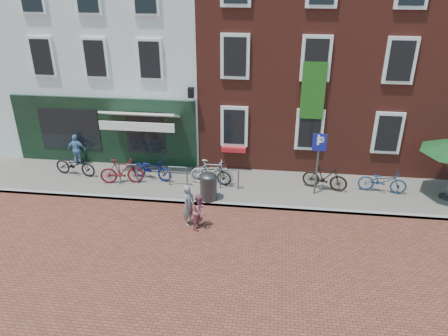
# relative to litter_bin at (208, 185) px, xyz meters

# --- Properties ---
(ground) EXTENTS (80.00, 80.00, 0.00)m
(ground) POSITION_rel_litter_bin_xyz_m (0.16, -0.30, -0.69)
(ground) COLOR brown
(sidewalk) EXTENTS (24.00, 3.00, 0.10)m
(sidewalk) POSITION_rel_litter_bin_xyz_m (1.16, 1.20, -0.64)
(sidewalk) COLOR slate
(sidewalk) RESTS_ON ground
(building_stucco) EXTENTS (8.00, 8.00, 9.00)m
(building_stucco) POSITION_rel_litter_bin_xyz_m (-4.84, 6.70, 3.81)
(building_stucco) COLOR silver
(building_stucco) RESTS_ON ground
(building_brick_mid) EXTENTS (6.00, 8.00, 10.00)m
(building_brick_mid) POSITION_rel_litter_bin_xyz_m (2.16, 6.70, 4.31)
(building_brick_mid) COLOR maroon
(building_brick_mid) RESTS_ON ground
(building_brick_right) EXTENTS (6.00, 8.00, 10.00)m
(building_brick_right) POSITION_rel_litter_bin_xyz_m (8.16, 6.70, 4.31)
(building_brick_right) COLOR maroon
(building_brick_right) RESTS_ON ground
(litter_bin) EXTENTS (0.62, 0.62, 1.14)m
(litter_bin) POSITION_rel_litter_bin_xyz_m (0.00, 0.00, 0.00)
(litter_bin) COLOR #363638
(litter_bin) RESTS_ON sidewalk
(parking_sign) EXTENTS (0.50, 0.07, 2.48)m
(parking_sign) POSITION_rel_litter_bin_xyz_m (3.91, 0.89, 1.10)
(parking_sign) COLOR #4C4C4F
(parking_sign) RESTS_ON sidewalk
(woman) EXTENTS (0.51, 0.62, 1.46)m
(woman) POSITION_rel_litter_bin_xyz_m (-0.43, -1.55, 0.04)
(woman) COLOR gray
(woman) RESTS_ON ground
(boy) EXTENTS (0.62, 0.71, 1.24)m
(boy) POSITION_rel_litter_bin_xyz_m (-0.02, -1.71, -0.07)
(boy) COLOR #9A4858
(boy) RESTS_ON ground
(cafe_person) EXTENTS (0.81, 0.36, 1.36)m
(cafe_person) POSITION_rel_litter_bin_xyz_m (-6.03, 2.30, 0.09)
(cafe_person) COLOR #6B93C4
(cafe_person) RESTS_ON sidewalk
(bicycle_0) EXTENTS (1.83, 0.86, 0.93)m
(bicycle_0) POSITION_rel_litter_bin_xyz_m (-5.71, 1.32, -0.13)
(bicycle_0) COLOR black
(bicycle_0) RESTS_ON sidewalk
(bicycle_1) EXTENTS (1.77, 0.79, 1.03)m
(bicycle_1) POSITION_rel_litter_bin_xyz_m (-3.57, 0.86, -0.07)
(bicycle_1) COLOR maroon
(bicycle_1) RESTS_ON sidewalk
(bicycle_2) EXTENTS (1.86, 1.04, 0.93)m
(bicycle_2) POSITION_rel_litter_bin_xyz_m (-2.51, 1.34, -0.13)
(bicycle_2) COLOR #0D0F56
(bicycle_2) RESTS_ON sidewalk
(bicycle_3) EXTENTS (1.72, 0.50, 1.03)m
(bicycle_3) POSITION_rel_litter_bin_xyz_m (-0.06, 1.22, -0.07)
(bicycle_3) COLOR #ACACAE
(bicycle_3) RESTS_ON sidewalk
(bicycle_4) EXTENTS (1.87, 1.08, 0.93)m
(bicycle_4) POSITION_rel_litter_bin_xyz_m (-0.12, 1.33, -0.13)
(bicycle_4) COLOR black
(bicycle_4) RESTS_ON sidewalk
(bicycle_5) EXTENTS (1.78, 0.91, 1.03)m
(bicycle_5) POSITION_rel_litter_bin_xyz_m (4.29, 1.31, -0.07)
(bicycle_5) COLOR black
(bicycle_5) RESTS_ON sidewalk
(bicycle_6) EXTENTS (1.82, 0.82, 0.93)m
(bicycle_6) POSITION_rel_litter_bin_xyz_m (6.43, 1.35, -0.13)
(bicycle_6) COLOR navy
(bicycle_6) RESTS_ON sidewalk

